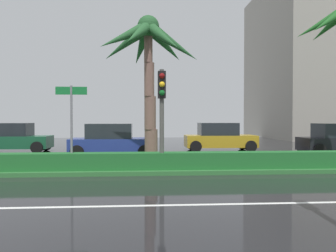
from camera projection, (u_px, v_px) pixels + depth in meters
name	position (u px, v px, depth m)	size (l,w,h in m)	color
ground_plane	(40.00, 167.00, 14.39)	(90.00, 42.00, 0.10)	black
median_strip	(32.00, 167.00, 13.39)	(85.50, 4.00, 0.15)	#2D6B33
median_hedge	(19.00, 162.00, 11.98)	(76.50, 0.70, 0.60)	#1E6028
palm_tree_centre_left	(148.00, 50.00, 14.00)	(4.34, 4.50, 6.07)	brown
traffic_signal_median_right	(162.00, 101.00, 12.15)	(0.28, 0.43, 3.59)	#4C4C47
street_name_sign	(71.00, 116.00, 12.09)	(1.10, 0.08, 3.00)	slate
car_in_traffic_leading	(12.00, 138.00, 20.05)	(4.30, 2.02, 1.72)	#195133
car_in_traffic_second	(112.00, 141.00, 17.58)	(4.30, 2.02, 1.72)	navy
car_in_traffic_third	(219.00, 137.00, 20.93)	(4.30, 2.02, 1.72)	#B28C1E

